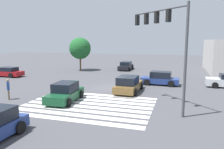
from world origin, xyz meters
name	(u,v)px	position (x,y,z in m)	size (l,w,h in m)	color
ground_plane	(112,88)	(0.00, 0.00, 0.00)	(117.80, 117.80, 0.00)	#47474C
crosswalk_markings	(88,105)	(0.00, -6.44, 0.00)	(10.05, 7.25, 0.01)	silver
traffic_signal_mast	(165,33)	(5.63, -5.63, 5.59)	(4.24, 4.24, 7.44)	#47474C
car_0	(7,72)	(-16.41, 2.96, 0.64)	(4.74, 1.99, 1.34)	maroon
car_1	(128,84)	(2.04, -1.11, 0.74)	(2.29, 4.79, 1.59)	brown
car_4	(65,93)	(-2.30, -5.90, 0.72)	(2.30, 4.39, 1.57)	#144728
car_5	(160,79)	(4.73, 3.39, 0.72)	(4.32, 2.13, 1.53)	navy
car_6	(126,66)	(-2.07, 14.95, 0.66)	(2.16, 4.59, 1.41)	black
pedestrian	(8,88)	(-7.17, -6.94, 1.01)	(0.41, 0.41, 1.79)	brown
tree_corner_c	(80,48)	(-9.23, 11.81, 3.73)	(3.62, 3.62, 5.55)	brown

